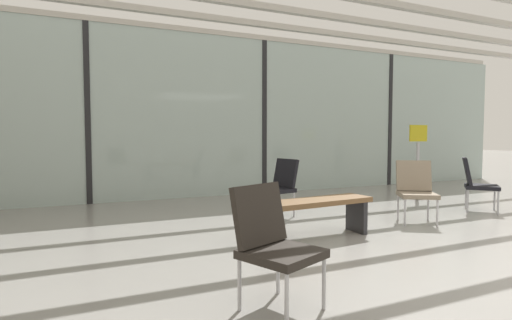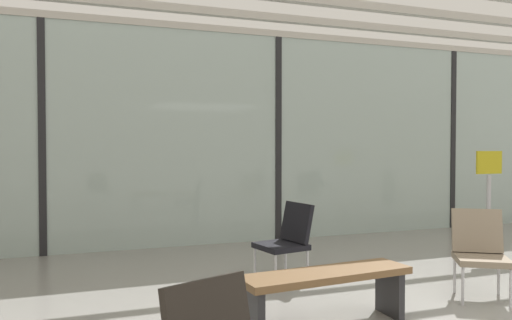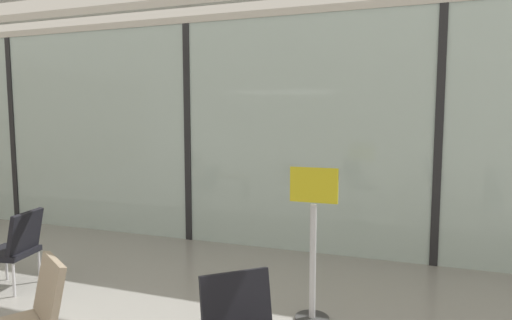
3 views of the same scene
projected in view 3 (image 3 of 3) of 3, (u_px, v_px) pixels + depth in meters
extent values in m
cube|color=#A3B7B2|center=(189.00, 134.00, 6.61)|extent=(14.00, 0.08, 3.25)
cube|color=black|center=(15.00, 131.00, 7.78)|extent=(0.10, 0.12, 3.25)
cube|color=black|center=(189.00, 134.00, 6.61)|extent=(0.10, 0.12, 3.25)
cube|color=black|center=(438.00, 138.00, 5.44)|extent=(0.10, 0.12, 3.25)
cube|color=#B7B2A8|center=(151.00, 5.00, 5.56)|extent=(13.72, 0.12, 0.10)
cube|color=#B7B2A8|center=(187.00, 20.00, 6.44)|extent=(13.72, 0.12, 0.10)
ellipsoid|color=#B2BCD6|center=(295.00, 111.00, 12.13)|extent=(10.14, 4.08, 4.08)
sphere|color=gray|center=(150.00, 111.00, 13.69)|extent=(2.24, 2.24, 2.24)
sphere|color=black|center=(172.00, 98.00, 11.28)|extent=(0.28, 0.28, 0.28)
sphere|color=black|center=(203.00, 98.00, 10.97)|extent=(0.28, 0.28, 0.28)
sphere|color=black|center=(236.00, 97.00, 10.67)|extent=(0.28, 0.28, 0.28)
sphere|color=black|center=(271.00, 97.00, 10.37)|extent=(0.28, 0.28, 0.28)
sphere|color=black|center=(308.00, 96.00, 10.07)|extent=(0.28, 0.28, 0.28)
cube|color=black|center=(9.00, 253.00, 4.81)|extent=(0.56, 0.56, 0.06)
cube|color=black|center=(25.00, 231.00, 4.76)|extent=(0.23, 0.50, 0.44)
cylinder|color=#BCBCC1|center=(6.00, 264.00, 5.07)|extent=(0.03, 0.03, 0.37)
cylinder|color=#BCBCC1|center=(39.00, 266.00, 5.01)|extent=(0.03, 0.03, 0.37)
cylinder|color=#BCBCC1|center=(14.00, 280.00, 4.60)|extent=(0.03, 0.03, 0.37)
cube|color=black|center=(236.00, 305.00, 2.91)|extent=(0.45, 0.42, 0.44)
cube|color=#7F705B|center=(49.00, 289.00, 3.18)|extent=(0.48, 0.37, 0.44)
cylinder|color=#333333|center=(312.00, 319.00, 4.08)|extent=(0.32, 0.32, 0.03)
cylinder|color=#B2B2B7|center=(313.00, 263.00, 4.03)|extent=(0.06, 0.06, 1.10)
cube|color=gold|center=(314.00, 185.00, 3.95)|extent=(0.44, 0.03, 0.32)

